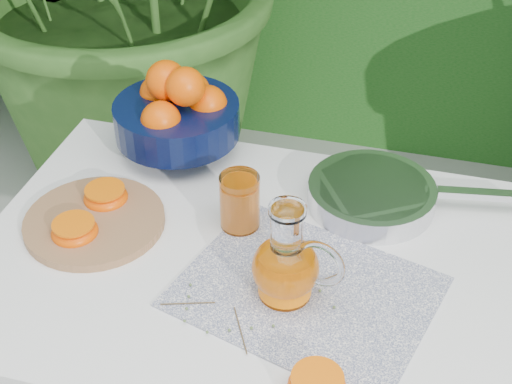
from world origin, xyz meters
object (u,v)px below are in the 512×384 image
(saute_pan, at_px, (374,194))
(white_table, at_px, (253,289))
(fruit_bowl, at_px, (178,112))
(cutting_board, at_px, (95,221))
(juice_pitcher, at_px, (287,265))

(saute_pan, bearing_deg, white_table, -131.90)
(fruit_bowl, height_order, saute_pan, fruit_bowl)
(cutting_board, bearing_deg, fruit_bowl, 76.22)
(cutting_board, relative_size, fruit_bowl, 0.89)
(white_table, distance_m, fruit_bowl, 0.41)
(cutting_board, relative_size, saute_pan, 0.59)
(white_table, relative_size, saute_pan, 2.24)
(white_table, distance_m, saute_pan, 0.30)
(white_table, relative_size, cutting_board, 3.81)
(white_table, distance_m, juice_pitcher, 0.18)
(juice_pitcher, bearing_deg, fruit_bowl, 131.16)
(fruit_bowl, bearing_deg, white_table, -50.08)
(saute_pan, bearing_deg, cutting_board, -158.19)
(white_table, xyz_separation_m, juice_pitcher, (0.08, -0.08, 0.15))
(white_table, bearing_deg, saute_pan, 48.10)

